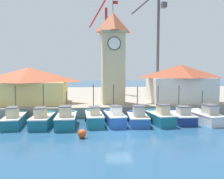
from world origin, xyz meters
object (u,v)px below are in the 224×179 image
object	(u,v)px
fishing_boat_center	(115,118)
warehouse_left	(29,85)
fishing_boat_left_inner	(66,119)
fishing_boat_right_inner	(160,117)
fishing_boat_far_right	(205,116)
warehouse_right	(181,83)
port_crane_far	(157,54)
fishing_boat_mid_left	(94,118)
fishing_boat_left_outer	(42,119)
fishing_boat_right_outer	(181,116)
fishing_boat_far_left	(15,119)
port_crane_near	(106,59)
mooring_buoy	(82,134)
fishing_boat_mid_right	(138,118)
clock_tower	(113,56)

from	to	relation	value
fishing_boat_center	warehouse_left	xyz separation A→B (m)	(-11.39, 8.87, 3.22)
warehouse_left	fishing_boat_left_inner	bearing A→B (deg)	-56.10
fishing_boat_right_inner	fishing_boat_far_right	distance (m)	5.42
warehouse_right	port_crane_far	xyz separation A→B (m)	(0.26, 12.25, 5.42)
fishing_boat_mid_left	fishing_boat_center	distance (m)	2.28
fishing_boat_left_outer	fishing_boat_left_inner	distance (m)	2.58
warehouse_right	fishing_boat_right_outer	bearing A→B (deg)	-113.35
port_crane_far	fishing_boat_far_left	bearing A→B (deg)	-139.02
fishing_boat_far_left	warehouse_left	size ratio (longest dim) A/B	0.49
fishing_boat_far_left	port_crane_near	size ratio (longest dim) A/B	0.26
warehouse_right	mooring_buoy	bearing A→B (deg)	-139.80
fishing_boat_left_outer	warehouse_right	bearing A→B (deg)	21.77
fishing_boat_right_inner	fishing_boat_mid_right	bearing A→B (deg)	177.96
mooring_buoy	port_crane_far	bearing A→B (deg)	59.02
clock_tower	warehouse_right	size ratio (longest dim) A/B	1.51
fishing_boat_center	fishing_boat_far_left	bearing A→B (deg)	176.46
fishing_boat_far_left	warehouse_left	bearing A→B (deg)	93.68
fishing_boat_left_inner	warehouse_right	world-z (taller)	warehouse_right
fishing_boat_center	warehouse_left	size ratio (longest dim) A/B	0.42
fishing_boat_left_outer	port_crane_near	bearing A→B (deg)	69.86
fishing_boat_far_right	port_crane_near	world-z (taller)	port_crane_near
fishing_boat_mid_left	fishing_boat_mid_right	xyz separation A→B (m)	(4.87, -0.45, -0.04)
warehouse_left	port_crane_far	size ratio (longest dim) A/B	0.52
fishing_boat_right_inner	mooring_buoy	world-z (taller)	fishing_boat_right_inner
fishing_boat_left_outer	port_crane_near	xyz separation A→B (m)	(8.80, 24.00, 8.09)
fishing_boat_center	port_crane_near	bearing A→B (deg)	87.65
fishing_boat_mid_left	fishing_boat_right_inner	distance (m)	7.40
fishing_boat_far_right	port_crane_far	bearing A→B (deg)	88.14
fishing_boat_right_outer	fishing_boat_far_right	world-z (taller)	fishing_boat_right_outer
fishing_boat_far_left	fishing_boat_left_outer	distance (m)	3.11
fishing_boat_mid_left	port_crane_near	bearing A→B (deg)	82.22
fishing_boat_center	fishing_boat_right_inner	xyz separation A→B (m)	(5.11, -0.30, 0.02)
fishing_boat_center	port_crane_far	world-z (taller)	port_crane_far
clock_tower	fishing_boat_center	bearing A→B (deg)	-95.20
fishing_boat_far_left	port_crane_far	distance (m)	30.54
fishing_boat_right_outer	port_crane_far	size ratio (longest dim) A/B	0.24
fishing_boat_left_outer	warehouse_left	bearing A→B (deg)	112.19
mooring_buoy	fishing_boat_far_left	bearing A→B (deg)	144.48
fishing_boat_right_inner	warehouse_right	xyz separation A→B (m)	(5.82, 7.87, 3.44)
port_crane_far	fishing_boat_left_outer	bearing A→B (deg)	-133.91
fishing_boat_right_outer	port_crane_near	xyz separation A→B (m)	(-6.83, 23.72, 8.16)
fishing_boat_right_outer	port_crane_near	size ratio (longest dim) A/B	0.24
fishing_boat_right_outer	port_crane_near	bearing A→B (deg)	106.08
fishing_boat_far_left	warehouse_right	distance (m)	23.13
fishing_boat_right_outer	warehouse_right	xyz separation A→B (m)	(3.11, 7.20, 3.56)
fishing_boat_mid_right	port_crane_near	xyz separation A→B (m)	(-1.61, 24.30, 8.11)
fishing_boat_center	fishing_boat_mid_left	bearing A→B (deg)	173.98
fishing_boat_right_inner	fishing_boat_right_outer	size ratio (longest dim) A/B	0.92
warehouse_left	fishing_boat_right_inner	bearing A→B (deg)	-29.05
fishing_boat_center	fishing_boat_right_inner	size ratio (longest dim) A/B	1.01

